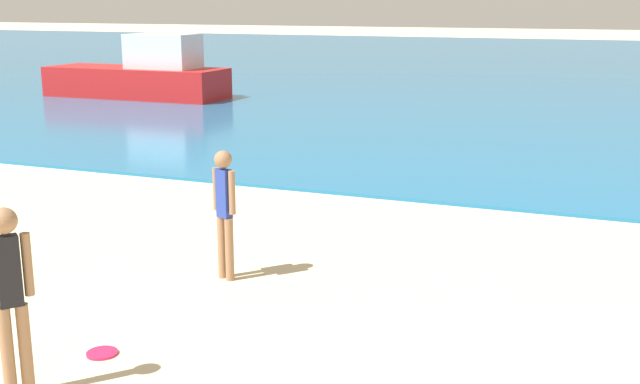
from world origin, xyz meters
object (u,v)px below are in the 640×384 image
at_px(frisbee, 102,353).
at_px(person_distant, 224,207).
at_px(person_standing, 11,291).
at_px(boat_near, 142,76).

bearing_deg(frisbee, person_distant, 87.43).
bearing_deg(person_distant, frisbee, -71.57).
relative_size(person_standing, frisbee, 5.60).
height_order(frisbee, person_distant, person_distant).
bearing_deg(frisbee, boat_near, 122.82).
xyz_separation_m(person_distant, boat_near, (-11.23, 14.94, -0.09)).
height_order(person_distant, boat_near, boat_near).
height_order(person_standing, frisbee, person_standing).
bearing_deg(person_standing, person_distant, -146.12).
distance_m(person_standing, person_distant, 3.24).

